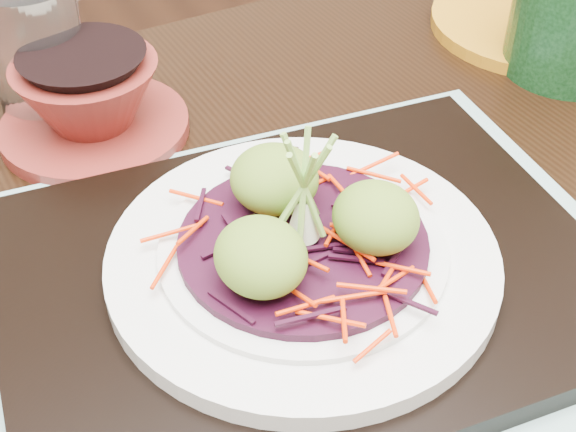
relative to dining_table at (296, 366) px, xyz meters
name	(u,v)px	position (x,y,z in m)	size (l,w,h in m)	color
dining_table	(296,366)	(0.00, 0.00, 0.00)	(1.12, 0.78, 0.68)	black
placemat	(302,287)	(0.00, -0.01, 0.09)	(0.42, 0.33, 0.00)	#88B0A8
serving_tray	(302,276)	(0.00, -0.01, 0.10)	(0.37, 0.28, 0.02)	black
white_plate	(303,257)	(0.00, -0.01, 0.12)	(0.24, 0.24, 0.02)	silver
cabbage_bed	(303,243)	(0.00, -0.01, 0.13)	(0.15, 0.15, 0.01)	#30091D
carrot_julienne	(303,234)	(0.00, -0.01, 0.14)	(0.18, 0.18, 0.01)	#EC2F04
guacamole_scoops	(304,216)	(0.00, -0.01, 0.15)	(0.13, 0.12, 0.04)	olive
scallion_garnish	(304,191)	(0.00, -0.01, 0.17)	(0.06, 0.06, 0.08)	#7CAE45
water_glass	(37,49)	(-0.09, 0.27, 0.14)	(0.08, 0.08, 0.11)	white
terracotta_bowl_set	(90,103)	(-0.07, 0.22, 0.12)	(0.20, 0.20, 0.06)	maroon
yellow_plate	(535,23)	(0.36, 0.20, 0.10)	(0.20, 0.20, 0.01)	#B07013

